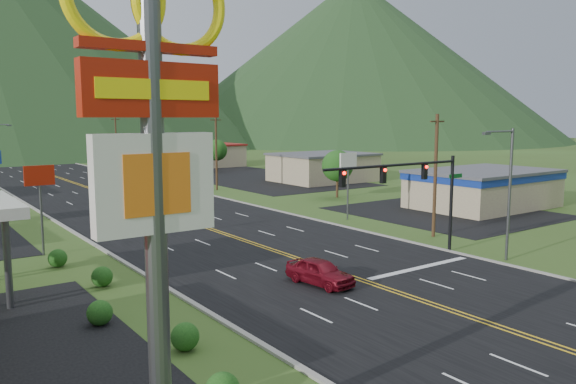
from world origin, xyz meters
TOP-DOWN VIEW (x-y plane):
  - ground at (0.00, 0.00)m, footprint 500.00×500.00m
  - road at (0.00, 0.00)m, footprint 20.00×460.00m
  - pylon_sign at (-17.00, 2.00)m, footprint 4.32×0.60m
  - traffic_signal at (6.48, 14.00)m, footprint 13.10×0.43m
  - streetlight_east at (11.18, 10.00)m, footprint 3.28×0.25m
  - building_east_near at (30.00, 25.00)m, footprint 15.40×10.40m
  - building_east_mid at (32.00, 55.00)m, footprint 14.40×11.40m
  - building_east_far at (28.00, 90.00)m, footprint 16.40×12.40m
  - pole_sign_west_a at (-14.00, 30.00)m, footprint 2.00×0.18m
  - pole_sign_east_a at (13.00, 28.00)m, footprint 2.00×0.18m
  - pole_sign_east_b at (13.00, 60.00)m, footprint 2.00×0.18m
  - tree_east_a at (22.00, 40.00)m, footprint 3.84×3.84m
  - tree_east_b at (26.00, 78.00)m, footprint 3.84×3.84m
  - utility_pole_a at (13.50, 18.00)m, footprint 1.60×0.28m
  - utility_pole_b at (13.50, 55.00)m, footprint 1.60×0.28m
  - utility_pole_c at (13.50, 95.00)m, footprint 1.60×0.28m
  - utility_pole_d at (13.50, 135.00)m, footprint 1.60×0.28m
  - mountain_ne at (147.84, 176.19)m, footprint 180.00×180.00m
  - car_red_near at (-2.56, 12.95)m, footprint 2.37×4.67m
  - car_dark_mid at (-3.92, 40.84)m, footprint 2.15×4.44m
  - car_red_far at (5.35, 60.87)m, footprint 2.32×4.96m

SIDE VIEW (x-z plane):
  - ground at x=0.00m, z-range 0.00..0.00m
  - road at x=0.00m, z-range -0.02..0.02m
  - car_dark_mid at x=-3.92m, z-range 0.00..1.25m
  - car_red_near at x=-2.56m, z-range 0.00..1.52m
  - car_red_far at x=5.35m, z-range 0.00..1.57m
  - building_east_mid at x=32.00m, z-range 0.01..4.31m
  - building_east_far at x=28.00m, z-range 0.01..4.51m
  - building_east_near at x=30.00m, z-range 0.22..4.32m
  - tree_east_a at x=22.00m, z-range 0.98..6.80m
  - tree_east_b at x=26.00m, z-range 0.98..6.80m
  - pole_sign_west_a at x=-14.00m, z-range 1.85..8.25m
  - pole_sign_east_a at x=13.00m, z-range 1.85..8.25m
  - pole_sign_east_b at x=13.00m, z-range 1.85..8.25m
  - utility_pole_a at x=13.50m, z-range 0.13..10.13m
  - utility_pole_b at x=13.50m, z-range 0.13..10.13m
  - utility_pole_c at x=13.50m, z-range 0.13..10.13m
  - utility_pole_d at x=13.50m, z-range 0.13..10.13m
  - streetlight_east at x=11.18m, z-range 0.68..9.68m
  - traffic_signal at x=6.48m, z-range 1.83..8.83m
  - pylon_sign at x=-17.00m, z-range 2.30..16.30m
  - mountain_ne at x=147.84m, z-range 0.00..70.00m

